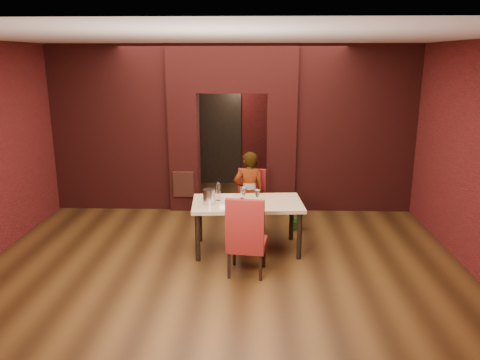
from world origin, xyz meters
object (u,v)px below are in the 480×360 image
object	(u,v)px
wine_glass_a	(242,193)
wine_glass_b	(244,195)
dining_table	(247,226)
water_bottle	(218,191)
chair_near	(247,235)
wine_bucket	(209,197)
chair_far	(250,202)
potted_plant	(296,218)
person_seated	(249,193)
wine_glass_c	(257,197)

from	to	relation	value
wine_glass_a	wine_glass_b	xyz separation A→B (m)	(0.04, -0.18, 0.03)
dining_table	water_bottle	world-z (taller)	water_bottle
chair_near	wine_glass_a	distance (m)	1.05
wine_glass_b	wine_bucket	xyz separation A→B (m)	(-0.52, -0.12, 0.00)
chair_far	potted_plant	bearing A→B (deg)	15.96
person_seated	wine_bucket	distance (m)	1.05
water_bottle	wine_bucket	bearing A→B (deg)	-123.19
chair_far	wine_glass_a	size ratio (longest dim) A/B	5.93
chair_near	wine_bucket	size ratio (longest dim) A/B	4.94
dining_table	person_seated	world-z (taller)	person_seated
chair_far	potted_plant	size ratio (longest dim) A/B	2.69
potted_plant	wine_glass_a	bearing A→B (deg)	-140.72
wine_glass_a	potted_plant	bearing A→B (deg)	39.28
dining_table	chair_far	bearing A→B (deg)	82.78
dining_table	wine_glass_b	size ratio (longest dim) A/B	7.29
person_seated	wine_glass_c	xyz separation A→B (m)	(0.14, -0.79, 0.18)
wine_glass_a	wine_glass_c	size ratio (longest dim) A/B	0.85
wine_glass_b	chair_near	bearing A→B (deg)	-85.38
wine_bucket	water_bottle	bearing A→B (deg)	56.81
dining_table	chair_far	xyz separation A→B (m)	(0.04, 0.81, 0.14)
chair_far	wine_glass_c	distance (m)	0.95
chair_far	potted_plant	world-z (taller)	chair_far
wine_glass_b	chair_far	bearing A→B (deg)	83.39
chair_far	wine_bucket	xyz separation A→B (m)	(-0.62, -0.94, 0.37)
wine_glass_c	potted_plant	xyz separation A→B (m)	(0.70, 1.01, -0.70)
wine_glass_a	potted_plant	size ratio (longest dim) A/B	0.45
potted_plant	wine_glass_b	bearing A→B (deg)	-133.69
wine_glass_b	water_bottle	world-z (taller)	water_bottle
chair_far	person_seated	bearing A→B (deg)	-98.01
chair_far	wine_glass_c	world-z (taller)	chair_far
chair_far	chair_near	distance (m)	1.63
wine_glass_a	wine_glass_b	distance (m)	0.18
chair_far	dining_table	bearing A→B (deg)	-86.30
dining_table	wine_glass_a	bearing A→B (deg)	112.01
dining_table	potted_plant	distance (m)	1.29
chair_near	wine_glass_c	xyz separation A→B (m)	(0.14, 0.76, 0.32)
potted_plant	wine_glass_c	bearing A→B (deg)	-124.67
wine_glass_a	water_bottle	size ratio (longest dim) A/B	0.62
dining_table	wine_glass_c	distance (m)	0.53
water_bottle	wine_glass_b	bearing A→B (deg)	-9.22
dining_table	chair_near	bearing A→B (deg)	-93.54
chair_far	wine_glass_b	distance (m)	0.90
wine_glass_b	wine_glass_c	xyz separation A→B (m)	(0.21, -0.06, -0.01)
dining_table	chair_near	world-z (taller)	chair_near
chair_near	potted_plant	xyz separation A→B (m)	(0.84, 1.77, -0.37)
chair_far	person_seated	distance (m)	0.21
wine_glass_c	water_bottle	world-z (taller)	water_bottle
dining_table	wine_glass_a	xyz separation A→B (m)	(-0.09, 0.18, 0.49)
chair_near	potted_plant	size ratio (longest dim) A/B	2.88
wine_glass_a	wine_bucket	bearing A→B (deg)	-148.38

